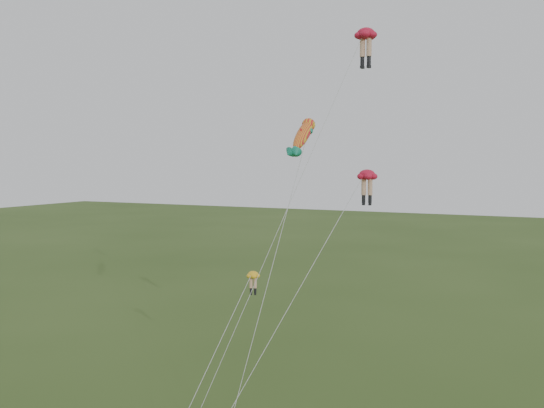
% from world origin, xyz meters
% --- Properties ---
extents(legs_kite_red_high, '(8.01, 9.72, 23.23)m').
position_xyz_m(legs_kite_red_high, '(5.21, 8.23, 22.29)').
color(legs_kite_red_high, red).
rests_on(legs_kite_red_high, ground).
extents(legs_kite_red_mid, '(6.18, 10.66, 14.56)m').
position_xyz_m(legs_kite_red_mid, '(5.64, 7.32, 13.76)').
color(legs_kite_red_mid, red).
rests_on(legs_kite_red_mid, ground).
extents(legs_kite_yellow, '(1.15, 10.58, 8.08)m').
position_xyz_m(legs_kite_yellow, '(-1.11, 5.15, 7.30)').
color(legs_kite_yellow, yellow).
rests_on(legs_kite_yellow, ground).
extents(fish_kite, '(1.78, 9.45, 18.05)m').
position_xyz_m(fish_kite, '(1.95, 6.55, 16.62)').
color(fish_kite, gold).
rests_on(fish_kite, ground).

